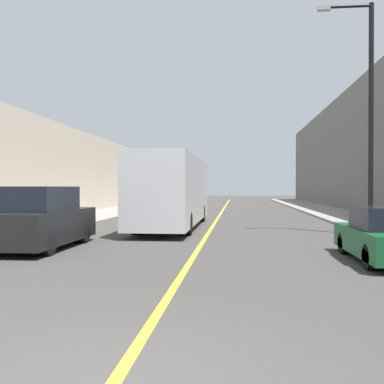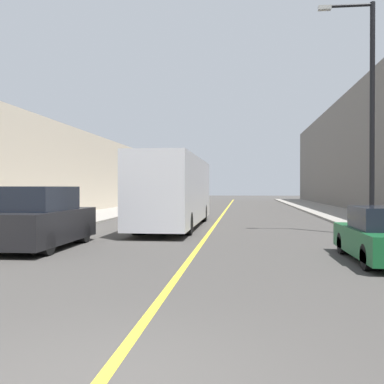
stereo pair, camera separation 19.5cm
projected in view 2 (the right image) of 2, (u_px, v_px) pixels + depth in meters
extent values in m
cube|color=gray|center=(119.00, 211.00, 35.01)|extent=(3.92, 72.00, 0.12)
cube|color=gray|center=(335.00, 213.00, 33.17)|extent=(3.92, 72.00, 0.12)
cube|color=beige|center=(70.00, 173.00, 35.42)|extent=(4.00, 72.00, 6.09)
cube|color=gold|center=(224.00, 213.00, 34.09)|extent=(0.16, 72.00, 0.01)
cube|color=silver|center=(175.00, 190.00, 21.80)|extent=(2.43, 11.69, 3.06)
cube|color=black|center=(151.00, 176.00, 16.02)|extent=(2.07, 0.04, 1.38)
cylinder|color=black|center=(139.00, 223.00, 18.32)|extent=(0.54, 0.94, 0.94)
cylinder|color=black|center=(185.00, 224.00, 18.11)|extent=(0.54, 0.94, 0.94)
cylinder|color=black|center=(168.00, 213.00, 25.53)|extent=(0.54, 0.94, 0.94)
cylinder|color=black|center=(202.00, 213.00, 25.31)|extent=(0.54, 0.94, 0.94)
cube|color=black|center=(40.00, 226.00, 14.29)|extent=(2.04, 4.83, 1.01)
cube|color=black|center=(37.00, 199.00, 14.04)|extent=(1.80, 2.66, 0.75)
cube|color=black|center=(0.00, 227.00, 11.92)|extent=(1.74, 0.04, 0.45)
cylinder|color=black|center=(43.00, 244.00, 12.72)|extent=(0.45, 0.68, 0.68)
cylinder|color=black|center=(38.00, 232.00, 15.88)|extent=(0.45, 0.68, 0.68)
cylinder|color=black|center=(81.00, 233.00, 15.70)|extent=(0.45, 0.68, 0.68)
cylinder|color=black|center=(372.00, 257.00, 10.43)|extent=(0.39, 0.62, 0.62)
cylinder|color=black|center=(346.00, 243.00, 13.02)|extent=(0.39, 0.62, 0.62)
cylinder|color=black|center=(372.00, 118.00, 17.86)|extent=(0.20, 0.20, 9.17)
cylinder|color=black|center=(349.00, 6.00, 17.91)|extent=(1.86, 0.12, 0.12)
cube|color=#999993|center=(325.00, 8.00, 18.02)|extent=(0.50, 0.24, 0.16)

